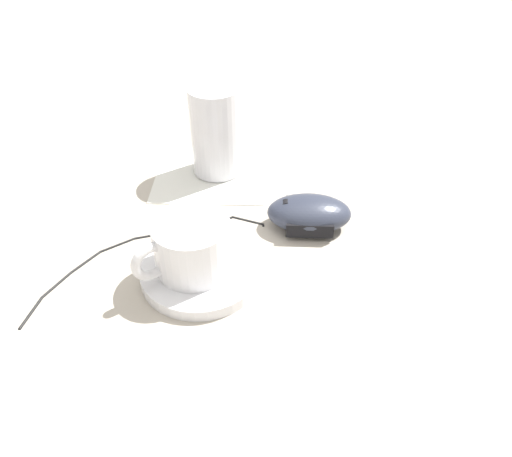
# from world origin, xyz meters

# --- Properties ---
(ground_plane) EXTENTS (3.00, 3.00, 0.00)m
(ground_plane) POSITION_xyz_m (0.00, 0.00, 0.00)
(ground_plane) COLOR #B2A899
(saucer) EXTENTS (0.13, 0.13, 0.01)m
(saucer) POSITION_xyz_m (-0.00, -0.10, 0.01)
(saucer) COLOR white
(saucer) RESTS_ON ground
(coffee_cup) EXTENTS (0.09, 0.09, 0.06)m
(coffee_cup) POSITION_xyz_m (-0.01, -0.10, 0.04)
(coffee_cup) COLOR white
(coffee_cup) RESTS_ON saucer
(computer_mouse) EXTENTS (0.11, 0.08, 0.04)m
(computer_mouse) POSITION_xyz_m (0.10, 0.01, 0.02)
(computer_mouse) COLOR #2D3342
(computer_mouse) RESTS_ON ground
(mouse_cable) EXTENTS (0.20, 0.22, 0.00)m
(mouse_cable) POSITION_xyz_m (-0.08, -0.07, 0.00)
(mouse_cable) COLOR black
(mouse_cable) RESTS_ON ground
(napkin_under_glass) EXTENTS (0.17, 0.17, 0.00)m
(napkin_under_glass) POSITION_xyz_m (-0.05, 0.10, 0.00)
(napkin_under_glass) COLOR silver
(napkin_under_glass) RESTS_ON ground
(drinking_glass) EXTENTS (0.07, 0.07, 0.12)m
(drinking_glass) POSITION_xyz_m (-0.04, 0.11, 0.06)
(drinking_glass) COLOR silver
(drinking_glass) RESTS_ON napkin_under_glass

